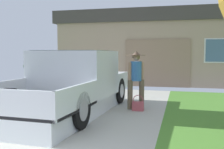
{
  "coord_description": "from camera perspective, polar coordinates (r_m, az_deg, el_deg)",
  "views": [
    {
      "loc": [
        2.99,
        -2.51,
        1.59
      ],
      "look_at": [
        1.14,
        4.72,
        1.0
      ],
      "focal_mm": 42.88,
      "sensor_mm": 36.0,
      "label": 1
    }
  ],
  "objects": [
    {
      "name": "handbag",
      "position": [
        7.51,
        5.58,
        -6.6
      ],
      "size": [
        0.31,
        0.16,
        0.44
      ],
      "color": "#B24C56",
      "rests_on": "ground"
    },
    {
      "name": "wheeled_trash_bin",
      "position": [
        12.84,
        -16.36,
        -0.21
      ],
      "size": [
        0.6,
        0.72,
        1.06
      ],
      "color": "#286B38",
      "rests_on": "ground"
    },
    {
      "name": "pickup_truck",
      "position": [
        7.53,
        -8.05,
        -2.05
      ],
      "size": [
        2.23,
        5.16,
        1.67
      ],
      "rotation": [
        0.0,
        0.0,
        -0.05
      ],
      "color": "white",
      "rests_on": "ground"
    },
    {
      "name": "person_with_hat",
      "position": [
        7.65,
        5.14,
        -0.3
      ],
      "size": [
        0.52,
        0.52,
        1.66
      ],
      "rotation": [
        0.0,
        0.0,
        -2.63
      ],
      "color": "brown",
      "rests_on": "ground"
    },
    {
      "name": "house_with_garage",
      "position": [
        15.47,
        11.68,
        5.6
      ],
      "size": [
        11.4,
        5.42,
        3.78
      ],
      "color": "tan",
      "rests_on": "ground"
    }
  ]
}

